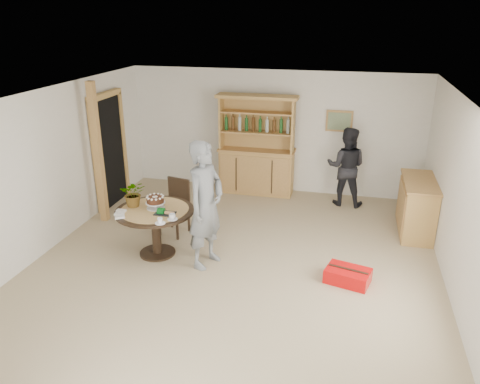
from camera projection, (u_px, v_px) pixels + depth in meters
name	position (u px, v px, depth m)	size (l,w,h in m)	color
ground	(231.00, 270.00, 6.89)	(7.00, 7.00, 0.00)	tan
room_shell	(231.00, 157.00, 6.27)	(6.04, 7.04, 2.52)	white
doorway	(109.00, 149.00, 8.95)	(0.13, 1.10, 2.18)	black
pine_post	(98.00, 154.00, 8.12)	(0.12, 0.12, 2.50)	tan
hutch	(257.00, 161.00, 9.64)	(1.62, 0.54, 2.04)	tan
sideboard	(417.00, 207.00, 7.93)	(0.54, 1.26, 0.94)	tan
dining_table	(155.00, 219.00, 7.15)	(1.20, 1.20, 0.76)	black
dining_chair	(176.00, 203.00, 7.92)	(0.50, 0.50, 0.95)	black
birthday_cake	(155.00, 201.00, 7.10)	(0.30, 0.30, 0.20)	white
flower_vase	(134.00, 193.00, 7.14)	(0.38, 0.33, 0.42)	#3F7233
gift_tray	(164.00, 212.00, 6.93)	(0.30, 0.20, 0.08)	black
coffee_cup_a	(172.00, 217.00, 6.74)	(0.15, 0.15, 0.09)	white
coffee_cup_b	(160.00, 221.00, 6.62)	(0.15, 0.15, 0.08)	white
napkins	(120.00, 214.00, 6.90)	(0.24, 0.33, 0.03)	white
teen_boy	(206.00, 205.00, 6.75)	(0.70, 0.46, 1.91)	slate
adult_person	(346.00, 167.00, 9.00)	(0.75, 0.58, 1.54)	black
red_suitcase	(348.00, 276.00, 6.57)	(0.68, 0.54, 0.21)	red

